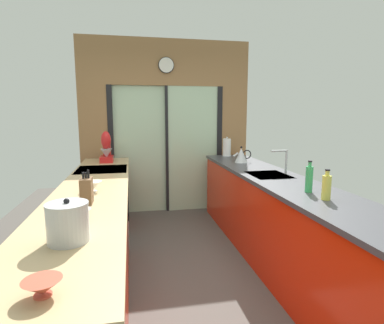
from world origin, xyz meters
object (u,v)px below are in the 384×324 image
at_px(oven_range, 104,207).
at_px(stand_mixer, 106,150).
at_px(knife_block, 87,191).
at_px(mixing_bowl_near, 42,287).
at_px(mixing_bowl_far, 93,186).
at_px(soap_bottle_far, 309,179).
at_px(mixing_bowl_mid, 79,214).
at_px(stock_pot, 68,222).
at_px(soap_bottle_near, 326,187).
at_px(paper_towel_roll, 227,148).
at_px(kettle, 241,155).

height_order(oven_range, stand_mixer, stand_mixer).
bearing_deg(oven_range, knife_block, -89.27).
bearing_deg(mixing_bowl_near, mixing_bowl_far, 90.00).
xyz_separation_m(knife_block, soap_bottle_far, (1.78, -0.02, 0.02)).
distance_m(mixing_bowl_near, mixing_bowl_mid, 0.84).
height_order(mixing_bowl_far, knife_block, knife_block).
height_order(mixing_bowl_far, soap_bottle_far, soap_bottle_far).
xyz_separation_m(knife_block, stock_pot, (-0.00, -0.70, 0.01)).
height_order(mixing_bowl_mid, stand_mixer, stand_mixer).
relative_size(stand_mixer, soap_bottle_far, 1.57).
bearing_deg(oven_range, stock_pot, -89.51).
distance_m(stand_mixer, soap_bottle_near, 2.89).
bearing_deg(paper_towel_roll, mixing_bowl_far, -133.06).
height_order(mixing_bowl_near, kettle, kettle).
height_order(mixing_bowl_near, mixing_bowl_far, mixing_bowl_far).
xyz_separation_m(mixing_bowl_mid, kettle, (1.78, 1.97, 0.06)).
bearing_deg(mixing_bowl_near, kettle, 57.66).
distance_m(mixing_bowl_far, soap_bottle_near, 1.88).
xyz_separation_m(kettle, soap_bottle_far, (-0.00, -1.63, 0.02)).
distance_m(mixing_bowl_near, paper_towel_roll, 3.89).
relative_size(mixing_bowl_near, stand_mixer, 0.34).
relative_size(mixing_bowl_near, stock_pot, 0.62).
bearing_deg(knife_block, soap_bottle_far, -0.49).
height_order(oven_range, mixing_bowl_near, mixing_bowl_near).
bearing_deg(mixing_bowl_near, oven_range, 90.40).
bearing_deg(stand_mixer, kettle, -12.78).
bearing_deg(oven_range, soap_bottle_near, -43.52).
distance_m(mixing_bowl_near, knife_block, 1.20).
xyz_separation_m(mixing_bowl_near, soap_bottle_near, (1.78, 0.94, 0.07)).
bearing_deg(stock_pot, mixing_bowl_mid, 90.00).
xyz_separation_m(mixing_bowl_mid, stock_pot, (0.00, -0.35, 0.07)).
bearing_deg(knife_block, mixing_bowl_near, -90.00).
xyz_separation_m(mixing_bowl_mid, stand_mixer, (0.00, 2.38, 0.13)).
bearing_deg(soap_bottle_near, kettle, 89.93).
bearing_deg(knife_block, kettle, 42.22).
xyz_separation_m(oven_range, kettle, (1.80, 0.16, 0.56)).
bearing_deg(mixing_bowl_near, knife_block, 90.00).
bearing_deg(mixing_bowl_mid, stand_mixer, 90.00).
relative_size(mixing_bowl_near, kettle, 0.54).
distance_m(oven_range, knife_block, 1.56).
bearing_deg(oven_range, stand_mixer, 88.14).
height_order(mixing_bowl_far, stand_mixer, stand_mixer).
height_order(mixing_bowl_mid, soap_bottle_near, soap_bottle_near).
bearing_deg(mixing_bowl_far, kettle, 35.36).
bearing_deg(soap_bottle_near, stand_mixer, 128.05).
bearing_deg(kettle, soap_bottle_near, -90.07).
bearing_deg(mixing_bowl_mid, oven_range, 90.58).
height_order(mixing_bowl_mid, knife_block, knife_block).
height_order(oven_range, mixing_bowl_far, mixing_bowl_far).
distance_m(mixing_bowl_mid, knife_block, 0.36).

